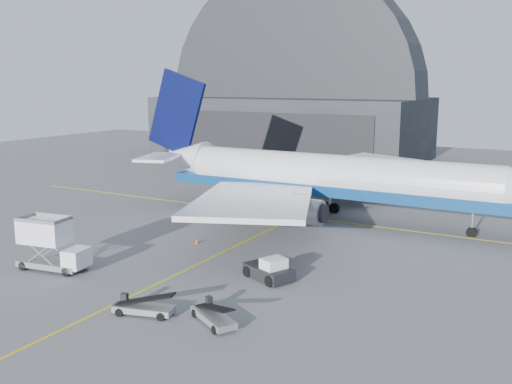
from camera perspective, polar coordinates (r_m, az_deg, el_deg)
The scene contains 9 objects.
ground at distance 48.43m, azimuth -6.04°, elevation -7.30°, with size 200.00×200.00×0.00m, color #565659.
taxi_lines at distance 58.77m, azimuth 1.08°, elevation -3.92°, with size 80.00×42.12×0.02m.
hangar at distance 113.51m, azimuth 3.74°, elevation 8.19°, with size 50.00×28.30×28.00m.
airliner at distance 63.89m, azimuth 6.40°, elevation 1.54°, with size 47.99×46.53×16.84m.
catering_truck at distance 49.44m, azimuth -19.83°, elevation -5.00°, with size 6.26×3.09×4.12m.
pushback_tug at distance 44.76m, azimuth 1.39°, elevation -7.85°, with size 4.58×3.68×1.86m.
belt_loader_a at distance 39.12m, azimuth -11.20°, elevation -11.24°, with size 4.37×2.38×1.63m.
belt_loader_b at distance 37.27m, azimuth -4.29°, elevation -12.21°, with size 4.17×3.21×1.64m.
traffic_cone at distance 54.60m, azimuth -5.93°, elevation -4.90°, with size 0.36×0.36×0.52m.
Camera 1 is at (26.66, -37.46, 15.22)m, focal length 40.00 mm.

